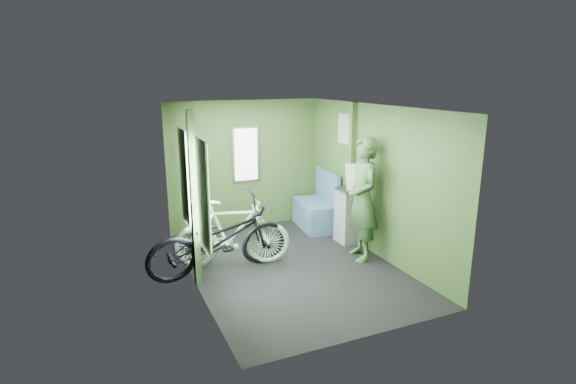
% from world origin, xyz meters
% --- Properties ---
extents(room, '(4.00, 4.02, 2.31)m').
position_xyz_m(room, '(-0.04, 0.04, 1.44)').
color(room, black).
rests_on(room, ground).
extents(bicycle_black, '(2.14, 1.14, 1.20)m').
position_xyz_m(bicycle_black, '(-1.00, 0.14, 0.00)').
color(bicycle_black, black).
rests_on(bicycle_black, ground).
extents(bicycle_mint, '(1.76, 0.92, 1.03)m').
position_xyz_m(bicycle_mint, '(-0.77, 0.35, 0.00)').
color(bicycle_mint, '#9FE4B7').
rests_on(bicycle_mint, ground).
extents(passenger, '(0.56, 0.76, 1.86)m').
position_xyz_m(passenger, '(1.10, -0.13, 0.93)').
color(passenger, '#375930').
rests_on(passenger, ground).
extents(waste_box, '(0.27, 0.38, 0.92)m').
position_xyz_m(waste_box, '(1.26, 0.55, 0.46)').
color(waste_box, gray).
rests_on(waste_box, ground).
extents(bench_seat, '(0.64, 1.04, 1.04)m').
position_xyz_m(bench_seat, '(1.15, 1.42, 0.31)').
color(bench_seat, '#2F4964').
rests_on(bench_seat, ground).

